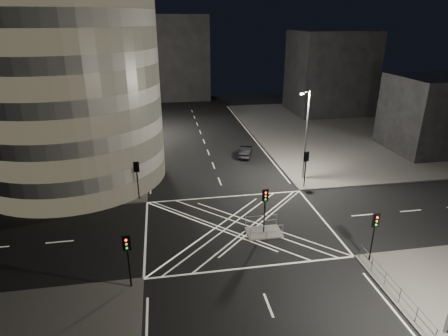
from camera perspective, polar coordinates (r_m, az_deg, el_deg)
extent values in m
plane|color=black|center=(33.67, 2.04, -8.86)|extent=(120.00, 120.00, 0.00)
cube|color=#4C4A47|center=(62.29, -30.89, 2.74)|extent=(42.00, 42.00, 0.15)
cube|color=#4C4A47|center=(67.67, 22.01, 5.61)|extent=(42.00, 42.00, 0.15)
cube|color=slate|center=(32.81, 6.05, -9.72)|extent=(3.00, 2.00, 0.15)
cylinder|color=gray|center=(43.71, -23.56, 14.16)|extent=(20.00, 20.00, 25.00)
cube|color=gray|center=(72.36, -23.27, 15.39)|extent=(24.00, 16.00, 22.00)
cube|color=black|center=(76.05, 15.79, 13.87)|extent=(14.00, 12.00, 15.00)
cube|color=black|center=(58.37, 29.00, 7.23)|extent=(10.00, 10.00, 10.00)
cube|color=black|center=(86.72, -8.63, 16.21)|extent=(18.00, 8.00, 18.00)
cylinder|color=black|center=(40.67, -15.23, -1.43)|extent=(0.32, 0.32, 2.98)
ellipsoid|color=black|center=(39.74, -15.60, 2.06)|extent=(4.13, 4.13, 4.75)
cylinder|color=black|center=(46.22, -14.65, 1.51)|extent=(0.32, 0.32, 3.05)
ellipsoid|color=black|center=(45.33, -15.00, 4.99)|extent=(5.11, 5.11, 5.88)
cylinder|color=black|center=(51.78, -14.23, 4.18)|extent=(0.32, 0.32, 3.82)
ellipsoid|color=black|center=(50.99, -14.53, 7.33)|extent=(3.75, 3.75, 4.31)
cylinder|color=black|center=(57.49, -13.87, 6.07)|extent=(0.32, 0.32, 4.03)
ellipsoid|color=black|center=(56.68, -14.19, 9.48)|extent=(5.41, 5.41, 6.22)
cylinder|color=black|center=(63.35, -13.54, 7.30)|extent=(0.32, 0.32, 3.53)
ellipsoid|color=black|center=(62.70, -13.78, 9.89)|extent=(4.25, 4.25, 4.89)
cylinder|color=black|center=(38.50, -12.97, -2.54)|extent=(0.12, 0.12, 3.00)
cube|color=black|center=(37.75, -13.22, 0.16)|extent=(0.28, 0.22, 0.90)
cube|color=black|center=(37.75, -13.22, 0.16)|extent=(0.55, 0.04, 1.10)
cylinder|color=black|center=(26.68, -14.22, -14.54)|extent=(0.12, 0.12, 3.00)
cube|color=black|center=(25.60, -14.63, -11.01)|extent=(0.28, 0.22, 0.90)
cube|color=black|center=(25.60, -14.63, -11.01)|extent=(0.55, 0.04, 1.10)
cylinder|color=black|center=(41.16, 12.23, -0.84)|extent=(0.12, 0.12, 3.00)
cube|color=black|center=(40.47, 12.45, 1.71)|extent=(0.28, 0.22, 0.90)
cube|color=black|center=(40.47, 12.45, 1.71)|extent=(0.55, 0.04, 1.10)
cylinder|color=black|center=(30.40, 21.61, -10.61)|extent=(0.12, 0.12, 3.00)
cube|color=black|center=(29.45, 22.13, -7.39)|extent=(0.28, 0.22, 0.90)
cube|color=black|center=(29.45, 22.13, -7.39)|extent=(0.55, 0.04, 1.10)
cylinder|color=black|center=(32.01, 6.16, -7.32)|extent=(0.12, 0.12, 3.00)
cube|color=black|center=(31.11, 6.31, -4.18)|extent=(0.28, 0.22, 0.90)
cube|color=black|center=(31.11, 6.31, -4.18)|extent=(0.55, 0.04, 1.10)
cylinder|color=slate|center=(42.22, -14.02, 4.63)|extent=(0.20, 0.20, 10.00)
cylinder|color=slate|center=(41.06, -14.01, 11.14)|extent=(0.90, 0.10, 0.10)
cube|color=slate|center=(41.05, -13.36, 11.06)|extent=(0.50, 0.25, 0.18)
cube|color=white|center=(41.07, -13.35, 10.90)|extent=(0.42, 0.20, 0.05)
cylinder|color=slate|center=(59.64, -12.99, 9.66)|extent=(0.20, 0.20, 10.00)
cylinder|color=slate|center=(58.83, -12.95, 14.31)|extent=(0.90, 0.10, 0.10)
cube|color=slate|center=(58.82, -12.49, 14.25)|extent=(0.50, 0.25, 0.18)
cube|color=white|center=(58.84, -12.48, 14.14)|extent=(0.42, 0.20, 0.05)
cylinder|color=slate|center=(42.17, 12.42, 4.75)|extent=(0.20, 0.20, 10.00)
cylinder|color=slate|center=(40.88, 12.38, 11.24)|extent=(0.90, 0.10, 0.10)
cube|color=slate|center=(40.74, 11.77, 11.11)|extent=(0.50, 0.25, 0.18)
cube|color=white|center=(40.76, 11.75, 10.95)|extent=(0.42, 0.20, 0.05)
cube|color=slate|center=(27.17, 26.23, -18.17)|extent=(0.06, 11.70, 1.10)
cube|color=slate|center=(31.75, 6.53, -9.59)|extent=(2.80, 0.06, 1.10)
cube|color=slate|center=(33.23, 5.68, -8.01)|extent=(2.80, 0.06, 1.10)
imported|color=black|center=(49.96, 3.29, 2.56)|extent=(2.76, 4.53, 1.41)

